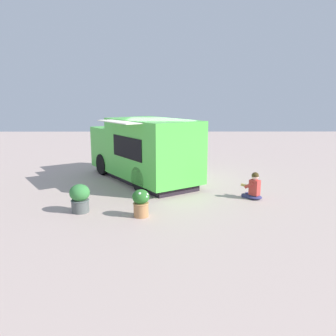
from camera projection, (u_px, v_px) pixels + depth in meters
ground_plane at (161, 181)px, 13.22m from camera, size 40.00×40.00×0.00m
food_truck at (143, 151)px, 13.19m from camera, size 5.73×4.75×2.42m
person_customer at (254, 188)px, 10.89m from camera, size 0.76×0.71×0.87m
planter_flowering_near at (141, 202)px, 9.22m from camera, size 0.47×0.47×0.76m
planter_flowering_far at (80, 197)px, 9.58m from camera, size 0.57×0.57×0.81m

